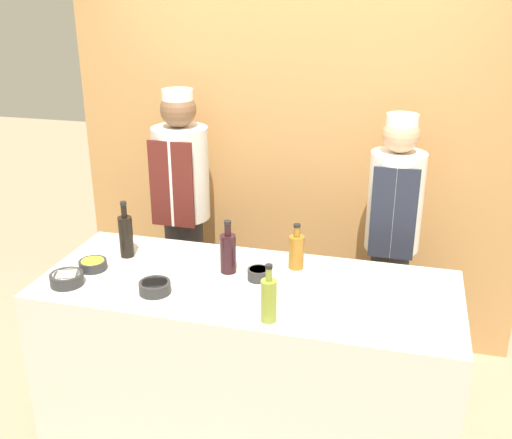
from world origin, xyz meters
The scene contains 14 objects.
ground_plane centered at (0.00, 0.00, 0.00)m, with size 14.00×14.00×0.00m, color tan.
cabinet_wall centered at (0.00, 1.21, 1.20)m, with size 2.96×0.18×2.40m.
counter centered at (0.00, 0.00, 0.47)m, with size 2.10×0.84×0.93m.
sauce_bowl_white centered at (-0.87, -0.24, 0.96)m, with size 0.16×0.16×0.06m.
sauce_bowl_brown centered at (-0.41, -0.21, 0.96)m, with size 0.15×0.15×0.06m.
sauce_bowl_orange centered at (0.04, 0.06, 0.96)m, with size 0.11×0.11×0.06m.
sauce_bowl_yellow centered at (-0.83, -0.05, 0.96)m, with size 0.14×0.14×0.05m.
cutting_board centered at (0.55, 0.13, 0.94)m, with size 0.39×0.22×0.02m.
bottle_wine centered at (-0.13, 0.10, 1.04)m, with size 0.08×0.08×0.29m.
bottle_soy centered at (-0.73, 0.14, 1.06)m, with size 0.08×0.08×0.32m.
bottle_amber centered at (0.20, 0.24, 1.03)m, with size 0.08×0.08×0.25m.
bottle_oil centered at (0.19, -0.32, 1.04)m, with size 0.07×0.07×0.28m.
chef_left centered at (-0.67, 0.84, 0.95)m, with size 0.35×0.35×1.74m.
chef_right centered at (0.67, 0.84, 0.91)m, with size 0.32×0.32×1.65m.
Camera 1 is at (0.72, -2.57, 2.33)m, focal length 42.00 mm.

